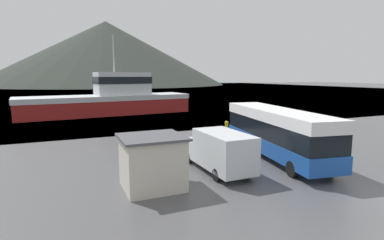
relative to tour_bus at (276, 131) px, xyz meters
The scene contains 8 objects.
water_surface 131.57m from the tour_bus, 89.86° to the left, with size 240.00×240.00×0.00m, color #475B6B.
hill_backdrop 187.85m from the tour_bus, 85.73° to the left, with size 150.11×150.11×39.84m, color #2D332D.
tour_bus is the anchor object (origin of this frame).
delivery_van 5.13m from the tour_bus, 167.21° to the right, with size 2.10×5.83×2.37m.
fishing_boat 29.18m from the tour_bus, 103.59° to the left, with size 24.31×8.46×11.43m.
storage_bin 5.66m from the tour_bus, 24.00° to the left, with size 1.14×1.30×1.12m.
dock_kiosk 9.48m from the tour_bus, 166.84° to the right, with size 3.08×2.90×2.62m.
mooring_bollard 10.53m from the tour_bus, 78.56° to the left, with size 0.39×0.39×0.96m.
Camera 1 is at (-13.37, -7.88, 5.50)m, focal length 28.00 mm.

